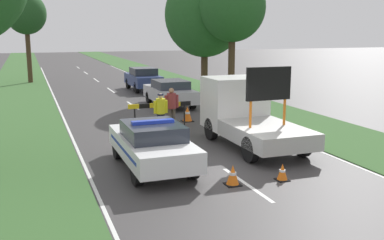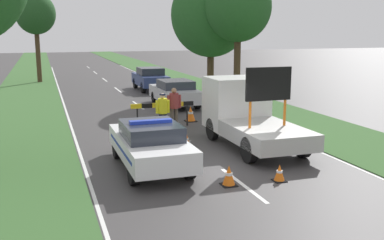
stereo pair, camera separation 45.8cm
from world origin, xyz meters
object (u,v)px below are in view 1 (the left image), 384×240
traffic_cone_lane_edge (146,128)px  queued_car_hatch_blue (143,78)px  work_truck (246,113)px  roadside_tree_near_left (26,14)px  police_officer (161,110)px  police_car (152,144)px  roadside_tree_mid_right (232,7)px  pedestrian_civilian (172,105)px  traffic_cone_behind_barrier (187,114)px  traffic_cone_near_police (186,140)px  traffic_cone_centre_front (282,172)px  roadside_tree_mid_left (205,15)px  queued_car_sedan_silver (170,92)px  road_barrier (160,107)px  traffic_cone_near_truck (233,175)px

traffic_cone_lane_edge → queued_car_hatch_blue: (3.32, 13.79, 0.56)m
work_truck → roadside_tree_near_left: (-7.38, 24.09, 4.32)m
police_officer → police_car: bearing=100.1°
police_officer → traffic_cone_lane_edge: 0.98m
roadside_tree_mid_right → pedestrian_civilian: bearing=-133.9°
traffic_cone_behind_barrier → roadside_tree_mid_right: size_ratio=0.10×
pedestrian_civilian → roadside_tree_near_left: (-5.58, 20.60, 4.44)m
traffic_cone_lane_edge → roadside_tree_near_left: (-4.20, 21.55, 5.19)m
traffic_cone_near_police → traffic_cone_centre_front: bearing=-72.7°
pedestrian_civilian → queued_car_hatch_blue: (1.94, 12.84, -0.19)m
roadside_tree_mid_left → traffic_cone_lane_edge: bearing=-123.9°
roadside_tree_mid_right → police_car: bearing=-125.3°
queued_car_sedan_silver → roadside_tree_mid_right: bearing=-180.0°
work_truck → police_officer: work_truck is taller
police_car → roadside_tree_mid_right: bearing=50.3°
traffic_cone_near_police → queued_car_sedan_silver: (2.22, 9.04, 0.49)m
road_barrier → police_car: bearing=-114.5°
traffic_cone_behind_barrier → roadside_tree_mid_left: (3.66, 7.07, 4.78)m
traffic_cone_behind_barrier → queued_car_sedan_silver: 4.57m
work_truck → traffic_cone_centre_front: 4.44m
police_officer → traffic_cone_behind_barrier: police_officer is taller
traffic_cone_centre_front → traffic_cone_near_truck: 1.50m
traffic_cone_lane_edge → queued_car_sedan_silver: 7.36m
traffic_cone_near_truck → traffic_cone_lane_edge: size_ratio=0.99×
police_officer → roadside_tree_near_left: (-4.86, 21.38, 4.48)m
traffic_cone_centre_front → roadside_tree_near_left: size_ratio=0.07×
queued_car_sedan_silver → queued_car_hatch_blue: queued_car_hatch_blue is taller
roadside_tree_mid_right → roadside_tree_near_left: bearing=126.7°
queued_car_hatch_blue → roadside_tree_mid_right: (3.56, -7.13, 4.65)m
roadside_tree_mid_left → work_truck: bearing=-104.3°
traffic_cone_near_police → roadside_tree_near_left: 25.01m
traffic_cone_lane_edge → roadside_tree_near_left: 22.56m
traffic_cone_near_police → pedestrian_civilian: bearing=81.3°
work_truck → roadside_tree_mid_right: 10.82m
queued_car_sedan_silver → roadside_tree_near_left: 17.23m
pedestrian_civilian → traffic_cone_centre_front: (0.85, -7.72, -0.80)m
pedestrian_civilian → queued_car_hatch_blue: bearing=100.1°
queued_car_sedan_silver → roadside_tree_mid_left: roadside_tree_mid_left is taller
traffic_cone_lane_edge → roadside_tree_mid_left: (6.19, 9.22, 4.84)m
road_barrier → queued_car_hatch_blue: bearing=73.2°
pedestrian_civilian → roadside_tree_mid_right: roadside_tree_mid_right is taller
police_officer → roadside_tree_near_left: size_ratio=0.23×
traffic_cone_near_truck → queued_car_hatch_blue: 20.61m
traffic_cone_centre_front → traffic_cone_behind_barrier: size_ratio=0.68×
traffic_cone_behind_barrier → police_car: bearing=-118.0°
traffic_cone_near_police → work_truck: bearing=-3.9°
traffic_cone_near_police → road_barrier: bearing=88.7°
roadside_tree_near_left → traffic_cone_lane_edge: bearing=-79.0°
traffic_cone_near_truck → queued_car_hatch_blue: size_ratio=0.13×
traffic_cone_lane_edge → police_car: bearing=-102.0°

